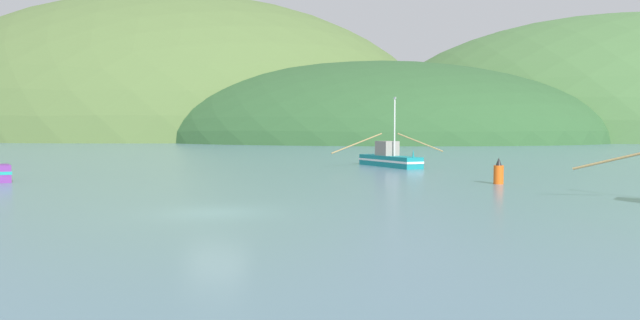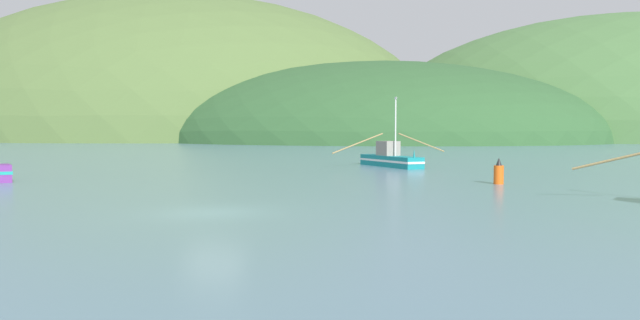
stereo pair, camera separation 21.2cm
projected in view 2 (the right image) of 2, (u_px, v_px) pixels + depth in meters
The scene contains 7 objects.
ground_plane at pixel (214, 213), 24.84m from camera, with size 600.00×600.00×0.00m, color slate.
hill_mid_right at pixel (374, 141), 171.75m from camera, with size 124.91×99.93×43.89m, color #2D562D.
hill_far_right at pixel (220, 136), 302.68m from camera, with size 120.13×96.10×85.88m, color #2D562D.
hill_far_center at pixel (171, 138), 226.55m from camera, with size 199.09×159.27×102.00m, color #516B38.
hill_mid_left at pixel (615, 140), 200.06m from camera, with size 164.11×131.29×79.76m, color #47703D.
fishing_boat_teal at pixel (390, 159), 55.38m from camera, with size 9.18×7.66×6.28m.
channel_buoy at pixel (499, 173), 37.80m from camera, with size 0.61×0.61×1.66m.
Camera 2 is at (10.58, -22.74, 3.41)m, focal length 34.21 mm.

